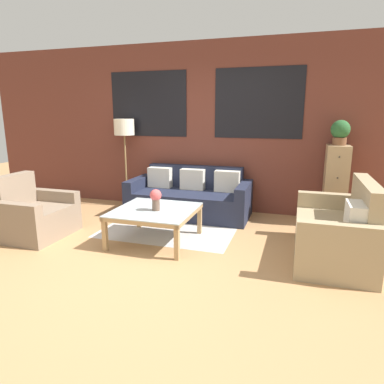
{
  "coord_description": "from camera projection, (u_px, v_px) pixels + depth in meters",
  "views": [
    {
      "loc": [
        1.62,
        -3.26,
        1.64
      ],
      "look_at": [
        0.2,
        1.27,
        0.55
      ],
      "focal_mm": 32.0,
      "sensor_mm": 36.0,
      "label": 1
    }
  ],
  "objects": [
    {
      "name": "flower_vase",
      "position": [
        156.0,
        198.0,
        4.31
      ],
      "size": [
        0.15,
        0.15,
        0.27
      ],
      "color": "brown",
      "rests_on": "coffee_table"
    },
    {
      "name": "floor_lamp",
      "position": [
        124.0,
        132.0,
        5.93
      ],
      "size": [
        0.35,
        0.35,
        1.55
      ],
      "color": "olive",
      "rests_on": "ground_plane"
    },
    {
      "name": "coffee_table",
      "position": [
        155.0,
        213.0,
        4.42
      ],
      "size": [
        1.01,
        1.01,
        0.44
      ],
      "color": "silver",
      "rests_on": "ground_plane"
    },
    {
      "name": "rug",
      "position": [
        171.0,
        228.0,
        5.04
      ],
      "size": [
        1.88,
        1.44,
        0.0
      ],
      "color": "#BCB7B2",
      "rests_on": "ground_plane"
    },
    {
      "name": "ground_plane",
      "position": [
        141.0,
        262.0,
        3.87
      ],
      "size": [
        16.0,
        16.0,
        0.0
      ],
      "primitive_type": "plane",
      "color": "#AD7F51"
    },
    {
      "name": "drawer_cabinet",
      "position": [
        335.0,
        185.0,
        5.1
      ],
      "size": [
        0.32,
        0.43,
        1.19
      ],
      "color": "tan",
      "rests_on": "ground_plane"
    },
    {
      "name": "potted_plant",
      "position": [
        340.0,
        132.0,
        4.93
      ],
      "size": [
        0.27,
        0.27,
        0.36
      ],
      "color": "brown",
      "rests_on": "drawer_cabinet"
    },
    {
      "name": "wall_back_brick",
      "position": [
        201.0,
        128.0,
        5.82
      ],
      "size": [
        8.4,
        0.09,
        2.8
      ],
      "color": "brown",
      "rests_on": "ground_plane"
    },
    {
      "name": "couch_dark",
      "position": [
        190.0,
        198.0,
        5.64
      ],
      "size": [
        1.95,
        0.88,
        0.78
      ],
      "color": "#1E2338",
      "rests_on": "ground_plane"
    },
    {
      "name": "settee_vintage",
      "position": [
        337.0,
        233.0,
        3.91
      ],
      "size": [
        0.8,
        1.47,
        0.92
      ],
      "color": "tan",
      "rests_on": "ground_plane"
    },
    {
      "name": "armchair_corner",
      "position": [
        34.0,
        216.0,
        4.67
      ],
      "size": [
        0.8,
        0.9,
        0.84
      ],
      "color": "#84705B",
      "rests_on": "ground_plane"
    }
  ]
}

